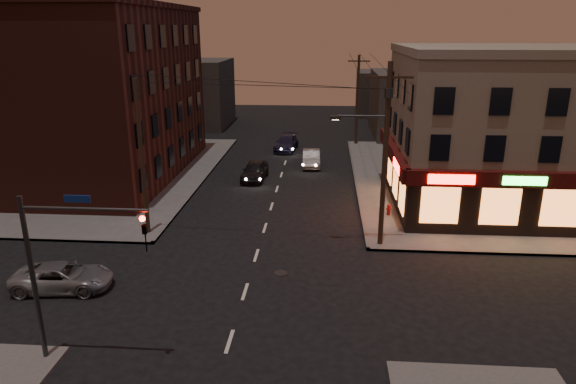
# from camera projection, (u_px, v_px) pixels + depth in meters

# --- Properties ---
(ground) EXTENTS (120.00, 120.00, 0.00)m
(ground) POSITION_uv_depth(u_px,v_px,m) (245.00, 292.00, 23.96)
(ground) COLOR black
(ground) RESTS_ON ground
(sidewalk_ne) EXTENTS (24.00, 28.00, 0.15)m
(sidewalk_ne) POSITION_uv_depth(u_px,v_px,m) (506.00, 182.00, 40.72)
(sidewalk_ne) COLOR #514F4C
(sidewalk_ne) RESTS_ON ground
(sidewalk_nw) EXTENTS (24.00, 28.00, 0.15)m
(sidewalk_nw) POSITION_uv_depth(u_px,v_px,m) (68.00, 173.00, 43.22)
(sidewalk_nw) COLOR #514F4C
(sidewalk_nw) RESTS_ON ground
(pizza_building) EXTENTS (15.85, 12.85, 10.50)m
(pizza_building) POSITION_uv_depth(u_px,v_px,m) (512.00, 129.00, 33.96)
(pizza_building) COLOR gray
(pizza_building) RESTS_ON sidewalk_ne
(brick_apartment) EXTENTS (12.00, 20.00, 13.00)m
(brick_apartment) POSITION_uv_depth(u_px,v_px,m) (99.00, 95.00, 40.96)
(brick_apartment) COLOR #481D17
(brick_apartment) RESTS_ON sidewalk_nw
(bg_building_ne_a) EXTENTS (10.00, 12.00, 7.00)m
(bg_building_ne_a) POSITION_uv_depth(u_px,v_px,m) (418.00, 104.00, 57.99)
(bg_building_ne_a) COLOR #3F3D3A
(bg_building_ne_a) RESTS_ON ground
(bg_building_nw) EXTENTS (9.00, 10.00, 8.00)m
(bg_building_nw) POSITION_uv_depth(u_px,v_px,m) (192.00, 93.00, 63.51)
(bg_building_nw) COLOR #3F3D3A
(bg_building_nw) RESTS_ON ground
(bg_building_ne_b) EXTENTS (8.00, 8.00, 6.00)m
(bg_building_ne_b) POSITION_uv_depth(u_px,v_px,m) (386.00, 93.00, 71.57)
(bg_building_ne_b) COLOR #3F3D3A
(bg_building_ne_b) RESTS_ON ground
(utility_pole_main) EXTENTS (4.20, 0.44, 10.00)m
(utility_pole_main) POSITION_uv_depth(u_px,v_px,m) (383.00, 146.00, 27.23)
(utility_pole_main) COLOR #382619
(utility_pole_main) RESTS_ON sidewalk_ne
(utility_pole_far) EXTENTS (0.26, 0.26, 9.00)m
(utility_pole_far) POSITION_uv_depth(u_px,v_px,m) (357.00, 100.00, 52.44)
(utility_pole_far) COLOR #382619
(utility_pole_far) RESTS_ON sidewalk_ne
(utility_pole_west) EXTENTS (0.24, 0.24, 9.00)m
(utility_pole_west) POSITION_uv_depth(u_px,v_px,m) (142.00, 159.00, 29.18)
(utility_pole_west) COLOR #382619
(utility_pole_west) RESTS_ON sidewalk_nw
(traffic_signal) EXTENTS (4.49, 0.32, 6.47)m
(traffic_signal) POSITION_uv_depth(u_px,v_px,m) (58.00, 258.00, 17.75)
(traffic_signal) COLOR #333538
(traffic_signal) RESTS_ON ground
(suv_cross) EXTENTS (4.71, 2.51, 1.26)m
(suv_cross) POSITION_uv_depth(u_px,v_px,m) (63.00, 277.00, 24.01)
(suv_cross) COLOR gray
(suv_cross) RESTS_ON ground
(sedan_near) EXTENTS (2.05, 4.49, 1.49)m
(sedan_near) POSITION_uv_depth(u_px,v_px,m) (255.00, 171.00, 41.40)
(sedan_near) COLOR black
(sedan_near) RESTS_ON ground
(sedan_mid) EXTENTS (1.69, 4.39, 1.43)m
(sedan_mid) POSITION_uv_depth(u_px,v_px,m) (311.00, 158.00, 45.48)
(sedan_mid) COLOR slate
(sedan_mid) RESTS_ON ground
(sedan_far) EXTENTS (2.44, 5.00, 1.40)m
(sedan_far) POSITION_uv_depth(u_px,v_px,m) (286.00, 143.00, 51.38)
(sedan_far) COLOR #1D1C39
(sedan_far) RESTS_ON ground
(fire_hydrant) EXTENTS (0.34, 0.34, 0.76)m
(fire_hydrant) POSITION_uv_depth(u_px,v_px,m) (389.00, 209.00, 33.19)
(fire_hydrant) COLOR maroon
(fire_hydrant) RESTS_ON sidewalk_ne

